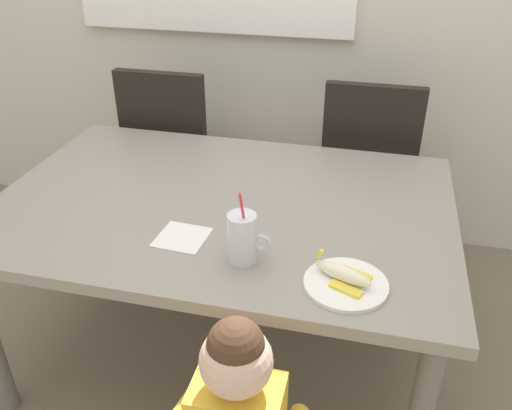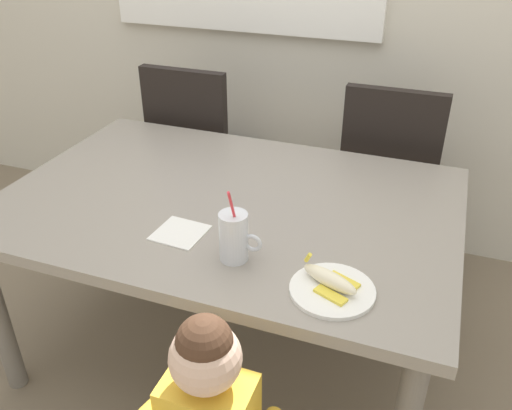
{
  "view_description": "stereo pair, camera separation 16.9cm",
  "coord_description": "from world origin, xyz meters",
  "px_view_note": "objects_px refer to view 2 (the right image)",
  "views": [
    {
      "loc": [
        0.49,
        -1.53,
        1.63
      ],
      "look_at": [
        0.15,
        -0.11,
        0.78
      ],
      "focal_mm": 37.22,
      "sensor_mm": 36.0,
      "label": 1
    },
    {
      "loc": [
        0.66,
        -1.48,
        1.63
      ],
      "look_at": [
        0.15,
        -0.11,
        0.78
      ],
      "focal_mm": 37.22,
      "sensor_mm": 36.0,
      "label": 2
    }
  ],
  "objects_px": {
    "dining_table": "(228,217)",
    "snack_plate": "(332,290)",
    "dining_chair_right": "(389,171)",
    "peeled_banana": "(330,280)",
    "dining_chair_left": "(198,145)",
    "paper_napkin": "(180,233)",
    "milk_cup": "(234,239)"
  },
  "relations": [
    {
      "from": "dining_chair_right",
      "to": "peeled_banana",
      "type": "bearing_deg",
      "value": 89.01
    },
    {
      "from": "milk_cup",
      "to": "paper_napkin",
      "type": "bearing_deg",
      "value": 163.0
    },
    {
      "from": "peeled_banana",
      "to": "paper_napkin",
      "type": "xyz_separation_m",
      "value": [
        -0.5,
        0.11,
        -0.03
      ]
    },
    {
      "from": "milk_cup",
      "to": "snack_plate",
      "type": "bearing_deg",
      "value": -9.42
    },
    {
      "from": "dining_chair_right",
      "to": "peeled_banana",
      "type": "distance_m",
      "value": 1.16
    },
    {
      "from": "paper_napkin",
      "to": "dining_table",
      "type": "bearing_deg",
      "value": 78.6
    },
    {
      "from": "paper_napkin",
      "to": "snack_plate",
      "type": "bearing_deg",
      "value": -12.6
    },
    {
      "from": "dining_table",
      "to": "snack_plate",
      "type": "relative_size",
      "value": 6.84
    },
    {
      "from": "snack_plate",
      "to": "peeled_banana",
      "type": "relative_size",
      "value": 1.32
    },
    {
      "from": "milk_cup",
      "to": "peeled_banana",
      "type": "bearing_deg",
      "value": -7.93
    },
    {
      "from": "dining_chair_right",
      "to": "snack_plate",
      "type": "xyz_separation_m",
      "value": [
        -0.01,
        -1.15,
        0.18
      ]
    },
    {
      "from": "snack_plate",
      "to": "peeled_banana",
      "type": "xyz_separation_m",
      "value": [
        -0.01,
        0.01,
        0.03
      ]
    },
    {
      "from": "dining_table",
      "to": "paper_napkin",
      "type": "height_order",
      "value": "paper_napkin"
    },
    {
      "from": "snack_plate",
      "to": "dining_chair_right",
      "type": "bearing_deg",
      "value": 89.48
    },
    {
      "from": "dining_chair_right",
      "to": "milk_cup",
      "type": "bearing_deg",
      "value": 74.19
    },
    {
      "from": "dining_chair_left",
      "to": "dining_chair_right",
      "type": "distance_m",
      "value": 0.95
    },
    {
      "from": "dining_table",
      "to": "dining_chair_right",
      "type": "height_order",
      "value": "dining_chair_right"
    },
    {
      "from": "dining_chair_right",
      "to": "paper_napkin",
      "type": "distance_m",
      "value": 1.18
    },
    {
      "from": "snack_plate",
      "to": "paper_napkin",
      "type": "distance_m",
      "value": 0.53
    },
    {
      "from": "dining_chair_left",
      "to": "paper_napkin",
      "type": "relative_size",
      "value": 6.4
    },
    {
      "from": "dining_table",
      "to": "peeled_banana",
      "type": "relative_size",
      "value": 9.06
    },
    {
      "from": "dining_table",
      "to": "milk_cup",
      "type": "distance_m",
      "value": 0.39
    },
    {
      "from": "dining_chair_right",
      "to": "snack_plate",
      "type": "distance_m",
      "value": 1.17
    },
    {
      "from": "snack_plate",
      "to": "peeled_banana",
      "type": "distance_m",
      "value": 0.03
    },
    {
      "from": "dining_chair_left",
      "to": "paper_napkin",
      "type": "height_order",
      "value": "dining_chair_left"
    },
    {
      "from": "dining_chair_right",
      "to": "dining_table",
      "type": "bearing_deg",
      "value": 58.84
    },
    {
      "from": "dining_chair_right",
      "to": "milk_cup",
      "type": "distance_m",
      "value": 1.17
    },
    {
      "from": "dining_chair_left",
      "to": "peeled_banana",
      "type": "relative_size",
      "value": 5.53
    },
    {
      "from": "dining_chair_right",
      "to": "milk_cup",
      "type": "height_order",
      "value": "milk_cup"
    },
    {
      "from": "dining_table",
      "to": "dining_chair_left",
      "type": "bearing_deg",
      "value": 123.16
    },
    {
      "from": "dining_chair_left",
      "to": "snack_plate",
      "type": "xyz_separation_m",
      "value": [
        0.94,
        -1.11,
        0.18
      ]
    },
    {
      "from": "dining_table",
      "to": "snack_plate",
      "type": "distance_m",
      "value": 0.6
    }
  ]
}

